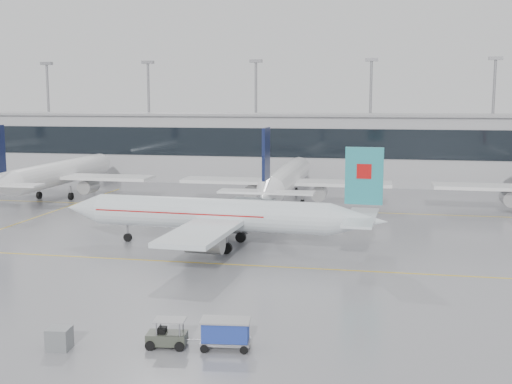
% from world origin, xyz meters
% --- Properties ---
extents(ground, '(320.00, 320.00, 0.00)m').
position_xyz_m(ground, '(0.00, 0.00, 0.00)').
color(ground, gray).
rests_on(ground, ground).
extents(taxi_line_main, '(120.00, 0.25, 0.01)m').
position_xyz_m(taxi_line_main, '(0.00, 0.00, 0.01)').
color(taxi_line_main, gold).
rests_on(taxi_line_main, ground).
extents(taxi_line_north, '(120.00, 0.25, 0.01)m').
position_xyz_m(taxi_line_north, '(0.00, 30.00, 0.01)').
color(taxi_line_north, gold).
rests_on(taxi_line_north, ground).
extents(taxi_line_cross, '(0.25, 60.00, 0.01)m').
position_xyz_m(taxi_line_cross, '(-30.00, 15.00, 0.01)').
color(taxi_line_cross, gold).
rests_on(taxi_line_cross, ground).
extents(terminal, '(180.00, 15.00, 12.00)m').
position_xyz_m(terminal, '(0.00, 62.00, 6.00)').
color(terminal, '#9E9EA2').
rests_on(terminal, ground).
extents(terminal_glass, '(180.00, 0.20, 5.00)m').
position_xyz_m(terminal_glass, '(0.00, 54.45, 7.50)').
color(terminal_glass, black).
rests_on(terminal_glass, ground).
extents(terminal_roof, '(182.00, 16.00, 0.40)m').
position_xyz_m(terminal_roof, '(0.00, 62.00, 12.20)').
color(terminal_roof, gray).
rests_on(terminal_roof, ground).
extents(light_masts, '(156.40, 1.00, 22.60)m').
position_xyz_m(light_masts, '(0.00, 68.00, 13.34)').
color(light_masts, gray).
rests_on(light_masts, ground).
extents(air_canada_jet, '(34.21, 26.76, 10.49)m').
position_xyz_m(air_canada_jet, '(-2.41, 6.60, 3.29)').
color(air_canada_jet, silver).
rests_on(air_canada_jet, ground).
extents(parked_jet_b, '(29.64, 36.96, 11.72)m').
position_xyz_m(parked_jet_b, '(-35.00, 33.69, 3.71)').
color(parked_jet_b, white).
rests_on(parked_jet_b, ground).
extents(parked_jet_c, '(29.64, 36.96, 11.72)m').
position_xyz_m(parked_jet_c, '(-0.00, 33.69, 3.71)').
color(parked_jet_c, white).
rests_on(parked_jet_c, ground).
extents(baggage_tug, '(3.67, 1.76, 1.75)m').
position_xyz_m(baggage_tug, '(0.73, -19.95, 0.62)').
color(baggage_tug, '#3A3F34').
rests_on(baggage_tug, ground).
extents(baggage_cart, '(3.13, 1.98, 1.83)m').
position_xyz_m(baggage_cart, '(4.31, -19.55, 1.07)').
color(baggage_cart, gray).
rests_on(baggage_cart, ground).
extents(gse_unit, '(1.45, 1.37, 1.35)m').
position_xyz_m(gse_unit, '(-5.52, -21.58, 0.67)').
color(gse_unit, slate).
rests_on(gse_unit, ground).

